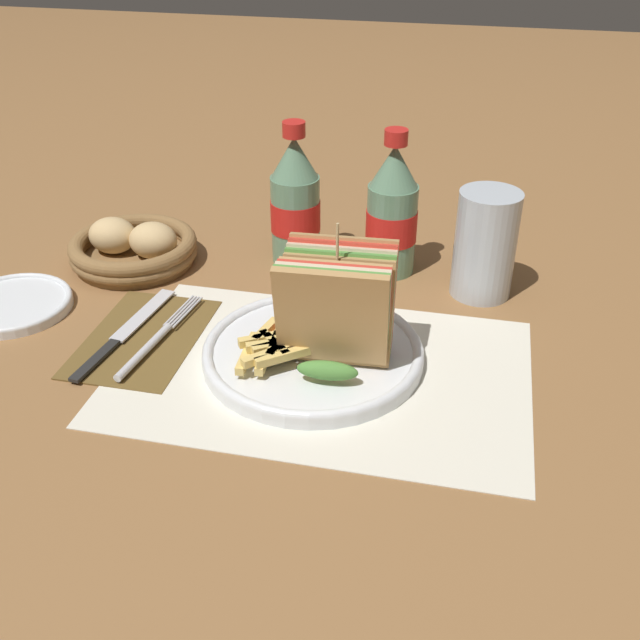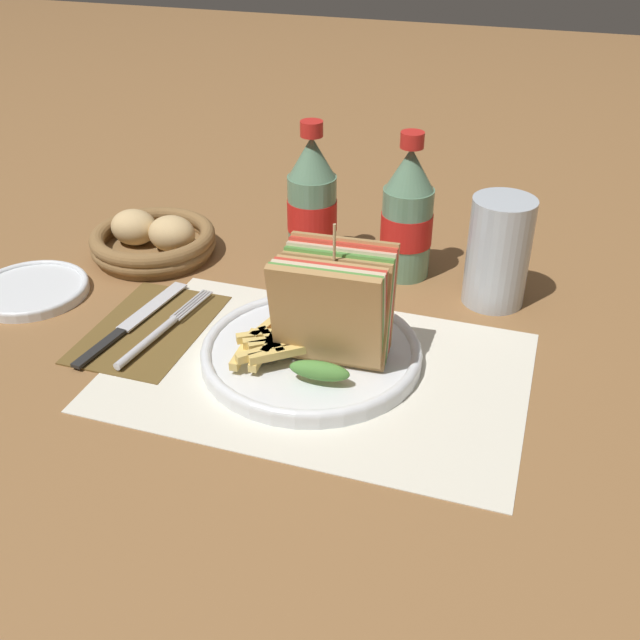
{
  "view_description": "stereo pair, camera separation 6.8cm",
  "coord_description": "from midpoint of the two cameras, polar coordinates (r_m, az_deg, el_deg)",
  "views": [
    {
      "loc": [
        0.15,
        -0.63,
        0.47
      ],
      "look_at": [
        0.0,
        0.05,
        0.04
      ],
      "focal_mm": 42.0,
      "sensor_mm": 36.0,
      "label": 1
    },
    {
      "loc": [
        0.22,
        -0.61,
        0.47
      ],
      "look_at": [
        0.0,
        0.05,
        0.04
      ],
      "focal_mm": 42.0,
      "sensor_mm": 36.0,
      "label": 2
    }
  ],
  "objects": [
    {
      "name": "coke_bottle_near",
      "position": [
        0.99,
        -3.88,
        8.82
      ],
      "size": [
        0.07,
        0.07,
        0.19
      ],
      "color": "slate",
      "rests_on": "ground_plane"
    },
    {
      "name": "fork",
      "position": [
        0.86,
        -14.86,
        -1.72
      ],
      "size": [
        0.03,
        0.18,
        0.01
      ],
      "rotation": [
        0.0,
        0.0,
        -0.12
      ],
      "color": "silver",
      "rests_on": "napkin"
    },
    {
      "name": "coke_bottle_far",
      "position": [
        0.97,
        3.49,
        8.1
      ],
      "size": [
        0.07,
        0.07,
        0.19
      ],
      "color": "slate",
      "rests_on": "ground_plane"
    },
    {
      "name": "ground_plane",
      "position": [
        0.8,
        -3.43,
        -4.24
      ],
      "size": [
        4.0,
        4.0,
        0.0
      ],
      "primitive_type": "plane",
      "color": "olive"
    },
    {
      "name": "knife",
      "position": [
        0.89,
        -16.84,
        -1.01
      ],
      "size": [
        0.04,
        0.2,
        0.0
      ],
      "rotation": [
        0.0,
        0.0,
        -0.12
      ],
      "color": "black",
      "rests_on": "napkin"
    },
    {
      "name": "ketchup_blob",
      "position": [
        0.82,
        -4.4,
        -1.01
      ],
      "size": [
        0.04,
        0.03,
        0.01
      ],
      "color": "maroon",
      "rests_on": "plate_main"
    },
    {
      "name": "plate_main",
      "position": [
        0.81,
        -2.7,
        -2.57
      ],
      "size": [
        0.24,
        0.24,
        0.02
      ],
      "color": "white",
      "rests_on": "ground_plane"
    },
    {
      "name": "club_sandwich",
      "position": [
        0.77,
        -1.28,
        0.87
      ],
      "size": [
        0.12,
        0.11,
        0.15
      ],
      "color": "tan",
      "rests_on": "plate_main"
    },
    {
      "name": "bread_basket",
      "position": [
        1.05,
        -15.85,
        5.29
      ],
      "size": [
        0.17,
        0.17,
        0.06
      ],
      "color": "olive",
      "rests_on": "ground_plane"
    },
    {
      "name": "napkin",
      "position": [
        0.89,
        -15.47,
        -1.31
      ],
      "size": [
        0.12,
        0.19,
        0.0
      ],
      "color": "brown",
      "rests_on": "ground_plane"
    },
    {
      "name": "glass_near",
      "position": [
        0.93,
        10.38,
        5.17
      ],
      "size": [
        0.08,
        0.08,
        0.13
      ],
      "color": "silver",
      "rests_on": "ground_plane"
    },
    {
      "name": "placemat",
      "position": [
        0.8,
        -2.34,
        -3.93
      ],
      "size": [
        0.44,
        0.29,
        0.0
      ],
      "color": "silver",
      "rests_on": "ground_plane"
    },
    {
      "name": "fries_pile",
      "position": [
        0.79,
        -5.99,
        -2.1
      ],
      "size": [
        0.09,
        0.09,
        0.02
      ],
      "color": "#E5C166",
      "rests_on": "plate_main"
    },
    {
      "name": "side_saucer",
      "position": [
        0.99,
        -24.21,
        1.07
      ],
      "size": [
        0.14,
        0.14,
        0.01
      ],
      "color": "white",
      "rests_on": "ground_plane"
    }
  ]
}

